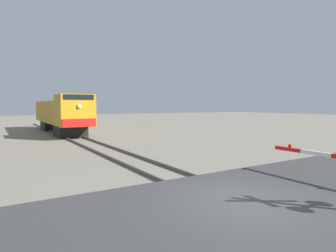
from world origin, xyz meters
TOP-DOWN VIEW (x-y plane):
  - ground_plane at (0.00, 0.00)m, footprint 160.00×160.00m
  - rail_track_left at (-0.72, 0.00)m, footprint 0.08×80.00m
  - rail_track_right at (0.72, 0.00)m, footprint 0.08×80.00m
  - road_surface at (0.00, 0.00)m, footprint 36.00×5.98m
  - locomotive at (0.00, 24.25)m, footprint 2.75×14.74m

SIDE VIEW (x-z plane):
  - ground_plane at x=0.00m, z-range 0.00..0.00m
  - rail_track_left at x=-0.72m, z-range 0.00..0.15m
  - rail_track_right at x=0.72m, z-range 0.00..0.15m
  - road_surface at x=0.00m, z-range 0.00..0.15m
  - locomotive at x=0.00m, z-range 0.09..3.76m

